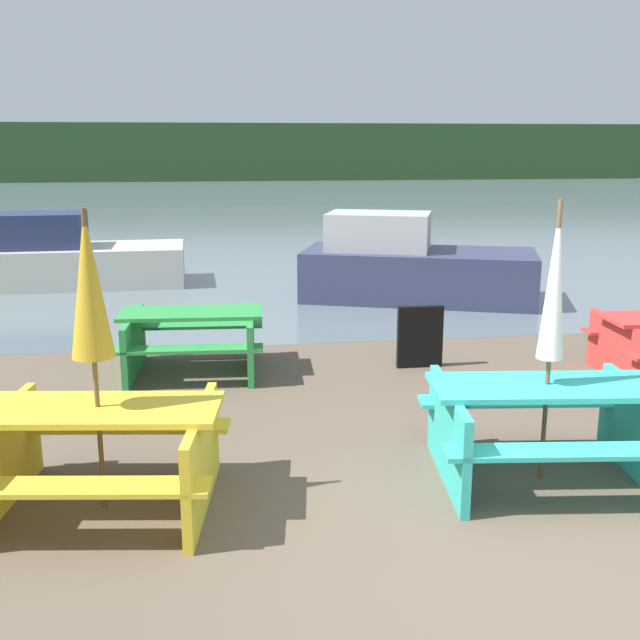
# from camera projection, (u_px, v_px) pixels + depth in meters

# --- Properties ---
(ground_plane) EXTENTS (60.00, 60.00, 0.00)m
(ground_plane) POSITION_uv_depth(u_px,v_px,m) (523.00, 566.00, 4.78)
(ground_plane) COLOR brown
(water) EXTENTS (60.00, 50.00, 0.00)m
(water) POSITION_uv_depth(u_px,v_px,m) (254.00, 202.00, 34.24)
(water) COLOR slate
(water) RESTS_ON ground_plane
(far_treeline) EXTENTS (80.00, 1.60, 4.00)m
(far_treeline) POSITION_uv_depth(u_px,v_px,m) (238.00, 152.00, 53.04)
(far_treeline) COLOR #284723
(far_treeline) RESTS_ON water
(picnic_table_yellow) EXTENTS (1.91, 1.60, 0.79)m
(picnic_table_yellow) POSITION_uv_depth(u_px,v_px,m) (101.00, 448.00, 5.45)
(picnic_table_yellow) COLOR yellow
(picnic_table_yellow) RESTS_ON ground_plane
(picnic_table_teal) EXTENTS (1.95, 1.57, 0.79)m
(picnic_table_teal) POSITION_uv_depth(u_px,v_px,m) (544.00, 422.00, 5.93)
(picnic_table_teal) COLOR #33B7A8
(picnic_table_teal) RESTS_ON ground_plane
(picnic_table_green) EXTENTS (1.72, 1.47, 0.73)m
(picnic_table_green) POSITION_uv_depth(u_px,v_px,m) (192.00, 335.00, 8.74)
(picnic_table_green) COLOR green
(picnic_table_green) RESTS_ON ground_plane
(umbrella_white) EXTENTS (0.21, 0.21, 2.23)m
(umbrella_white) POSITION_uv_depth(u_px,v_px,m) (555.00, 284.00, 5.68)
(umbrella_white) COLOR brown
(umbrella_white) RESTS_ON ground_plane
(umbrella_gold) EXTENTS (0.30, 0.30, 2.21)m
(umbrella_gold) POSITION_uv_depth(u_px,v_px,m) (89.00, 286.00, 5.18)
(umbrella_gold) COLOR brown
(umbrella_gold) RESTS_ON ground_plane
(boat) EXTENTS (4.23, 2.87, 1.48)m
(boat) POSITION_uv_depth(u_px,v_px,m) (411.00, 267.00, 12.84)
(boat) COLOR #333856
(boat) RESTS_ON water
(boat_second) EXTENTS (3.99, 1.77, 1.38)m
(boat_second) POSITION_uv_depth(u_px,v_px,m) (69.00, 258.00, 14.13)
(boat_second) COLOR beige
(boat_second) RESTS_ON water
(signboard) EXTENTS (0.55, 0.08, 0.75)m
(signboard) POSITION_uv_depth(u_px,v_px,m) (420.00, 337.00, 8.95)
(signboard) COLOR black
(signboard) RESTS_ON ground_plane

